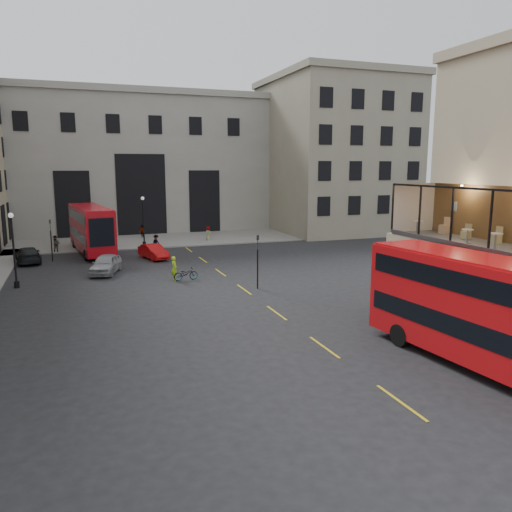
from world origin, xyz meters
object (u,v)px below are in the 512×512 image
object	(u,v)px
traffic_light_near	(258,255)
traffic_light_far	(51,235)
cafe_table_mid	(467,234)
cafe_table_near	(496,239)
cafe_chair_c	(466,234)
bicycle	(186,274)
cafe_chair_d	(445,229)
cyclist	(174,268)
car_b	(153,252)
bus_near	(489,309)
pedestrian_d	(208,234)
car_c	(28,255)
bus_far	(91,227)
car_a	(106,264)
street_lamp_b	(144,224)
cafe_table_far	(417,225)
street_lamp_a	(14,255)
cafe_chair_b	(496,238)
pedestrian_b	(156,242)
pedestrian_a	(56,244)
pedestrian_c	(142,232)

from	to	relation	value
traffic_light_near	traffic_light_far	world-z (taller)	same
cafe_table_mid	traffic_light_far	bearing A→B (deg)	126.86
cafe_table_near	cafe_chair_c	world-z (taller)	cafe_chair_c
bicycle	cafe_table_mid	distance (m)	20.39
cafe_chair_d	traffic_light_near	bearing A→B (deg)	134.80
traffic_light_near	cyclist	bearing A→B (deg)	137.62
traffic_light_near	car_b	distance (m)	15.09
cafe_table_near	bus_near	bearing A→B (deg)	-135.79
bus_near	pedestrian_d	size ratio (longest dim) A/B	7.29
car_c	bicycle	xyz separation A→B (m)	(11.80, -11.62, -0.22)
bus_far	cafe_table_mid	size ratio (longest dim) A/B	16.12
bus_near	cafe_chair_d	world-z (taller)	cafe_chair_d
car_a	cafe_chair_c	xyz separation A→B (m)	(17.86, -19.66, 4.08)
bus_near	car_b	world-z (taller)	bus_near
car_a	cafe_table_near	xyz separation A→B (m)	(16.52, -22.99, 4.36)
bus_far	bicycle	world-z (taller)	bus_far
street_lamp_b	bicycle	xyz separation A→B (m)	(0.80, -17.65, -1.91)
street_lamp_b	cafe_table_far	bearing A→B (deg)	-68.40
cyclist	cafe_table_mid	xyz separation A→B (m)	(12.04, -16.62, 4.17)
car_c	cafe_table_mid	world-z (taller)	cafe_table_mid
car_c	pedestrian_d	size ratio (longest dim) A/B	2.92
bus_far	cafe_chair_d	world-z (taller)	cafe_chair_d
street_lamp_a	bus_near	size ratio (longest dim) A/B	0.44
traffic_light_far	cafe_chair_d	distance (m)	33.45
car_c	cafe_chair_c	size ratio (longest dim) A/B	5.88
cyclist	cafe_table_mid	size ratio (longest dim) A/B	2.49
cafe_chair_b	street_lamp_a	bearing A→B (deg)	142.87
car_a	cafe_chair_c	distance (m)	26.87
bus_near	pedestrian_b	world-z (taller)	bus_near
traffic_light_near	car_b	world-z (taller)	traffic_light_near
street_lamp_a	pedestrian_d	size ratio (longest dim) A/B	3.20
pedestrian_a	cafe_table_mid	xyz separation A→B (m)	(20.83, -32.61, 4.21)
pedestrian_b	cafe_table_near	distance (m)	35.47
cafe_chair_c	cafe_chair_d	size ratio (longest dim) A/B	0.85
cyclist	cafe_table_near	bearing A→B (deg)	-148.86
traffic_light_near	car_c	world-z (taller)	traffic_light_near
cafe_table_mid	cafe_chair_c	world-z (taller)	cafe_chair_c
traffic_light_near	pedestrian_a	distance (m)	24.82
bus_near	pedestrian_c	xyz separation A→B (m)	(-8.54, 44.71, -1.87)
bus_near	bicycle	bearing A→B (deg)	111.53
cafe_chair_d	cafe_chair_b	bearing A→B (deg)	-91.16
cafe_table_near	cafe_chair_b	size ratio (longest dim) A/B	0.92
cafe_chair_d	traffic_light_far	bearing A→B (deg)	132.50
pedestrian_a	cafe_chair_b	distance (m)	40.08
car_a	traffic_light_far	bearing A→B (deg)	139.29
traffic_light_far	bus_far	xyz separation A→B (m)	(3.56, 3.43, 0.18)
traffic_light_near	cafe_chair_c	xyz separation A→B (m)	(8.11, -10.79, 2.43)
pedestrian_c	cafe_table_far	distance (m)	38.14
car_b	pedestrian_b	world-z (taller)	pedestrian_b
bus_near	pedestrian_a	world-z (taller)	bus_near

